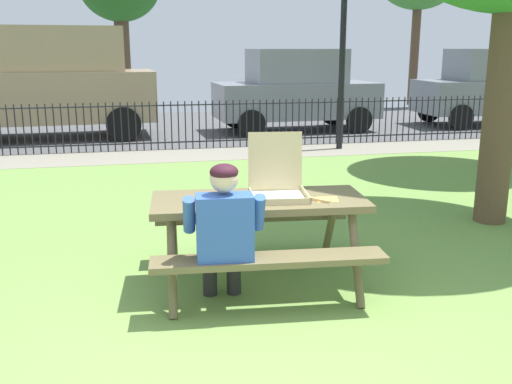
{
  "coord_description": "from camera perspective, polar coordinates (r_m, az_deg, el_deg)",
  "views": [
    {
      "loc": [
        -0.72,
        -3.24,
        2.0
      ],
      "look_at": [
        0.34,
        1.67,
        0.75
      ],
      "focal_mm": 40.64,
      "sensor_mm": 36.0,
      "label": 1
    }
  ],
  "objects": [
    {
      "name": "parked_car_center",
      "position": [
        13.95,
        -19.93,
        10.32
      ],
      "size": [
        4.78,
        2.25,
        2.46
      ],
      "color": "#9D8366",
      "rests_on": "ground"
    },
    {
      "name": "street_asphalt",
      "position": [
        15.33,
        -9.45,
        6.28
      ],
      "size": [
        28.0,
        6.94,
        0.01
      ],
      "primitive_type": "cube",
      "color": "#515154"
    },
    {
      "name": "parked_car_right",
      "position": [
        14.41,
        3.94,
        10.02
      ],
      "size": [
        3.96,
        1.95,
        1.98
      ],
      "color": "gray",
      "rests_on": "ground"
    },
    {
      "name": "cobblestone_walkway",
      "position": [
        11.21,
        -8.33,
        3.54
      ],
      "size": [
        28.0,
        1.4,
        0.01
      ],
      "primitive_type": "cube",
      "color": "gray"
    },
    {
      "name": "ground",
      "position": [
        5.88,
        -4.45,
        -6.07
      ],
      "size": [
        28.0,
        12.47,
        0.02
      ],
      "primitive_type": "cube",
      "color": "#719747"
    },
    {
      "name": "pizza_box_open",
      "position": [
        4.95,
        2.11,
        1.05
      ],
      "size": [
        0.53,
        0.55,
        0.53
      ],
      "color": "tan",
      "rests_on": "picnic_table_foreground"
    },
    {
      "name": "lamp_post_walkway",
      "position": [
        11.83,
        8.59,
        15.81
      ],
      "size": [
        0.28,
        0.28,
        3.93
      ],
      "color": "black",
      "rests_on": "ground"
    },
    {
      "name": "pizza_slice_on_table",
      "position": [
        4.87,
        6.89,
        -0.67
      ],
      "size": [
        0.28,
        0.27,
        0.02
      ],
      "color": "#E7C04E",
      "rests_on": "picnic_table_foreground"
    },
    {
      "name": "parked_car_far_right",
      "position": [
        16.74,
        22.3,
        9.58
      ],
      "size": [
        3.96,
        1.94,
        1.98
      ],
      "color": "slate",
      "rests_on": "ground"
    },
    {
      "name": "picnic_table_foreground",
      "position": [
        4.93,
        0.29,
        -2.55
      ],
      "size": [
        1.92,
        1.63,
        0.79
      ],
      "color": "brown",
      "rests_on": "ground"
    },
    {
      "name": "adult_at_table",
      "position": [
        4.41,
        -3.17,
        -3.8
      ],
      "size": [
        0.63,
        0.61,
        1.19
      ],
      "color": "#262626",
      "rests_on": "ground"
    },
    {
      "name": "iron_fence_streetside",
      "position": [
        11.83,
        -8.66,
        6.52
      ],
      "size": [
        20.48,
        0.03,
        0.97
      ],
      "color": "black",
      "rests_on": "ground"
    }
  ]
}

